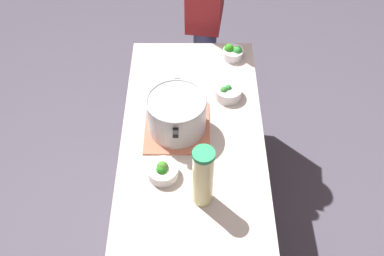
# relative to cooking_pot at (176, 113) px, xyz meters

# --- Properties ---
(ground_plane) EXTENTS (8.00, 8.00, 0.00)m
(ground_plane) POSITION_rel_cooking_pot_xyz_m (-0.04, -0.07, -1.01)
(ground_plane) COLOR #494451
(counter_slab) EXTENTS (1.34, 0.66, 0.91)m
(counter_slab) POSITION_rel_cooking_pot_xyz_m (-0.04, -0.07, -0.56)
(counter_slab) COLOR #A7988F
(counter_slab) RESTS_ON ground_plane
(dish_cloth) EXTENTS (0.32, 0.30, 0.01)m
(dish_cloth) POSITION_rel_cooking_pot_xyz_m (0.00, 0.00, -0.10)
(dish_cloth) COLOR #AF5E47
(dish_cloth) RESTS_ON counter_slab
(cooking_pot) EXTENTS (0.34, 0.27, 0.18)m
(cooking_pot) POSITION_rel_cooking_pot_xyz_m (0.00, 0.00, 0.00)
(cooking_pot) COLOR #B7B7BC
(cooking_pot) RESTS_ON dish_cloth
(lemonade_pitcher) EXTENTS (0.09, 0.09, 0.31)m
(lemonade_pitcher) POSITION_rel_cooking_pot_xyz_m (-0.38, -0.11, 0.05)
(lemonade_pitcher) COLOR #F1EBA0
(lemonade_pitcher) RESTS_ON counter_slab
(broccoli_bowl_front) EXTENTS (0.11, 0.11, 0.08)m
(broccoli_bowl_front) POSITION_rel_cooking_pot_xyz_m (0.51, -0.29, -0.07)
(broccoli_bowl_front) COLOR silver
(broccoli_bowl_front) RESTS_ON counter_slab
(broccoli_bowl_center) EXTENTS (0.14, 0.14, 0.07)m
(broccoli_bowl_center) POSITION_rel_cooking_pot_xyz_m (0.21, -0.25, -0.07)
(broccoli_bowl_center) COLOR silver
(broccoli_bowl_center) RESTS_ON counter_slab
(broccoli_bowl_back) EXTENTS (0.13, 0.13, 0.09)m
(broccoli_bowl_back) POSITION_rel_cooking_pot_xyz_m (-0.27, 0.06, -0.07)
(broccoli_bowl_back) COLOR silver
(broccoli_bowl_back) RESTS_ON counter_slab
(person_cook) EXTENTS (0.50, 0.24, 1.69)m
(person_cook) POSITION_rel_cooking_pot_xyz_m (0.93, -0.15, -0.07)
(person_cook) COLOR #3F4571
(person_cook) RESTS_ON ground_plane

